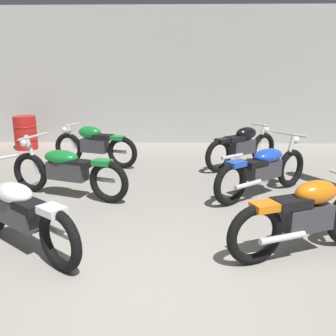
% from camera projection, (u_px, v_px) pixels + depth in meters
% --- Properties ---
extents(ground_plane, '(60.00, 60.00, 0.00)m').
position_uv_depth(ground_plane, '(161.00, 297.00, 3.38)').
color(ground_plane, gray).
extents(back_wall, '(13.10, 0.24, 3.60)m').
position_uv_depth(back_wall, '(173.00, 77.00, 10.01)').
color(back_wall, '#B2B2AD').
rests_on(back_wall, ground).
extents(motorcycle_left_row_0, '(1.77, 1.44, 0.97)m').
position_uv_depth(motorcycle_left_row_0, '(20.00, 211.00, 4.19)').
color(motorcycle_left_row_0, black).
rests_on(motorcycle_left_row_0, ground).
extents(motorcycle_left_row_1, '(2.08, 0.95, 0.97)m').
position_uv_depth(motorcycle_left_row_1, '(67.00, 170.00, 5.90)').
color(motorcycle_left_row_1, black).
rests_on(motorcycle_left_row_1, ground).
extents(motorcycle_left_row_2, '(1.91, 0.75, 0.88)m').
position_uv_depth(motorcycle_left_row_2, '(94.00, 144.00, 7.83)').
color(motorcycle_left_row_2, black).
rests_on(motorcycle_left_row_2, ground).
extents(motorcycle_right_row_0, '(1.87, 0.84, 0.88)m').
position_uv_depth(motorcycle_right_row_0, '(307.00, 215.00, 4.06)').
color(motorcycle_right_row_0, black).
rests_on(motorcycle_right_row_0, ground).
extents(motorcycle_right_row_1, '(1.77, 1.44, 0.97)m').
position_uv_depth(motorcycle_right_row_1, '(264.00, 169.00, 5.97)').
color(motorcycle_right_row_1, black).
rests_on(motorcycle_right_row_1, ground).
extents(motorcycle_right_row_2, '(1.65, 1.25, 0.88)m').
position_uv_depth(motorcycle_right_row_2, '(242.00, 146.00, 7.68)').
color(motorcycle_right_row_2, black).
rests_on(motorcycle_right_row_2, ground).
extents(oil_drum, '(0.59, 0.59, 0.85)m').
position_uv_depth(oil_drum, '(26.00, 133.00, 9.47)').
color(oil_drum, red).
rests_on(oil_drum, ground).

